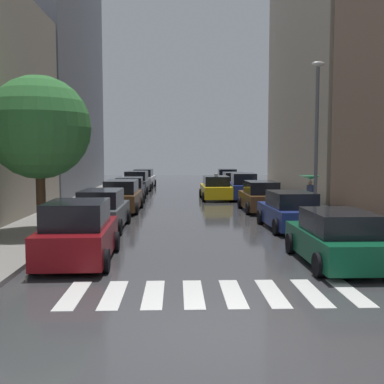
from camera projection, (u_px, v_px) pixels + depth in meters
The scene contains 22 objects.
ground_plane at pixel (188, 200), 32.32m from camera, with size 28.00×72.00×0.04m, color #38383A.
sidewalk_left at pixel (94, 199), 32.10m from camera, with size 3.00×72.00×0.15m, color gray.
sidewalk_right at pixel (282, 198), 32.53m from camera, with size 3.00×72.00×0.15m, color gray.
crosswalk_stripes at pixel (213, 294), 10.65m from camera, with size 6.75×2.20×0.01m.
building_left_mid at pixel (47, 39), 36.80m from camera, with size 6.00×17.43×24.21m, color slate.
building_right_mid at pixel (331, 61), 35.84m from camera, with size 6.00×17.88×20.42m, color #B2A38C.
parked_car_left_nearest at pixel (78, 234), 13.73m from camera, with size 2.18×4.22×1.81m.
parked_car_left_second at pixel (102, 211), 19.64m from camera, with size 2.03×4.62×1.67m.
parked_car_left_third at pixel (122, 197), 25.64m from camera, with size 2.10×4.59×1.72m.
parked_car_left_fourth at pixel (130, 190), 31.33m from camera, with size 2.22×4.40×1.59m.
parked_car_left_fifth at pixel (137, 183), 37.48m from camera, with size 2.19×4.42×1.76m.
parked_car_left_sixth at pixel (144, 179), 43.63m from camera, with size 2.13×4.82×1.70m.
parked_car_right_nearest at pixel (337, 239), 13.44m from camera, with size 2.11×4.43×1.56m.
parked_car_right_second at pixel (290, 211), 19.67m from camera, with size 2.21×4.38×1.59m.
parked_car_right_third at pixel (260, 197), 25.69m from camera, with size 2.05×4.37×1.66m.
parked_car_right_fourth at pixel (243, 187), 32.44m from camera, with size 2.15×4.87×1.82m.
parked_car_right_fifth at pixel (234, 183), 38.29m from camera, with size 2.06×4.49×1.63m.
parked_car_right_sixth at pixel (227, 179), 44.22m from camera, with size 2.18×4.41×1.70m.
taxi_midroad at pixel (216, 188), 32.18m from camera, with size 2.12×4.45×1.81m.
pedestrian_foreground at pixel (310, 184), 24.91m from camera, with size 1.16×1.16×1.84m.
street_tree_left at pixel (39, 128), 18.14m from camera, with size 4.00×4.00×6.03m.
lamp_post_right at pixel (317, 130), 21.27m from camera, with size 0.60×0.28×7.15m.
Camera 1 is at (-0.83, -8.16, 3.19)m, focal length 43.87 mm.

